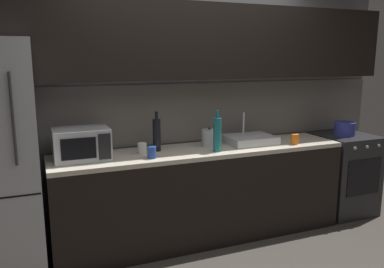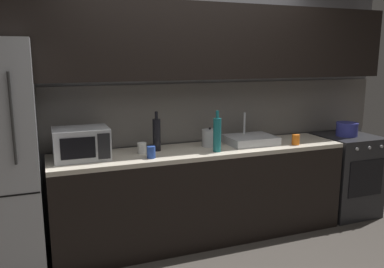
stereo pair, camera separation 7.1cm
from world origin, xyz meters
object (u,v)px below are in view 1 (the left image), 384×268
wine_bottle_teal (217,134)px  cooking_pot (345,129)px  mug_white (142,148)px  mug_blue (152,152)px  wine_bottle_dark (157,134)px  kettle (210,138)px  oven_range (343,174)px  microwave (82,144)px  mug_orange (295,139)px

wine_bottle_teal → cooking_pot: (1.65, 0.15, -0.09)m
mug_white → mug_blue: bearing=-79.5°
mug_white → cooking_pot: (2.31, -0.02, 0.03)m
mug_blue → wine_bottle_dark: bearing=63.6°
kettle → wine_bottle_dark: bearing=178.7°
oven_range → cooking_pot: 0.53m
kettle → wine_bottle_dark: wine_bottle_dark is taller
kettle → mug_blue: 0.69m
cooking_pot → microwave: bearing=179.6°
oven_range → mug_white: 2.39m
mug_orange → cooking_pot: 0.81m
microwave → mug_blue: (0.56, -0.18, -0.08)m
microwave → mug_blue: 0.60m
microwave → kettle: bearing=2.3°
oven_range → mug_orange: mug_orange is taller
mug_orange → mug_white: 1.53m
microwave → mug_orange: 2.05m
kettle → wine_bottle_teal: (-0.02, -0.22, 0.08)m
oven_range → wine_bottle_dark: bearing=177.9°
kettle → mug_white: (-0.69, -0.04, -0.03)m
kettle → cooking_pot: size_ratio=0.82×
wine_bottle_teal → mug_orange: size_ratio=3.71×
cooking_pot → mug_orange: bearing=-167.8°
kettle → mug_blue: size_ratio=1.82×
mug_blue → microwave: bearing=162.0°
wine_bottle_dark → wine_bottle_teal: bearing=-24.5°
wine_bottle_teal → mug_orange: bearing=-1.3°
kettle → mug_blue: bearing=-160.6°
wine_bottle_teal → mug_white: bearing=165.1°
oven_range → cooking_pot: size_ratio=3.86×
wine_bottle_teal → wine_bottle_dark: wine_bottle_teal is taller
wine_bottle_dark → mug_blue: (-0.12, -0.24, -0.10)m
mug_white → cooking_pot: cooking_pot is taller
wine_bottle_dark → mug_white: size_ratio=3.72×
mug_blue → mug_orange: mug_blue is taller
microwave → mug_blue: microwave is taller
kettle → wine_bottle_dark: size_ratio=0.52×
mug_blue → mug_orange: (1.48, -0.01, -0.00)m
oven_range → microwave: microwave is taller
wine_bottle_teal → cooking_pot: size_ratio=1.63×
kettle → mug_orange: size_ratio=1.85×
mug_blue → oven_range: bearing=4.0°
mug_orange → mug_white: size_ratio=1.04×
microwave → kettle: (1.22, 0.05, -0.05)m
oven_range → wine_bottle_dark: wine_bottle_dark is taller
oven_range → microwave: 2.93m
oven_range → kettle: (-1.65, 0.07, 0.53)m
kettle → wine_bottle_dark: 0.54m
wine_bottle_teal → wine_bottle_dark: 0.56m
oven_range → mug_white: (-2.34, 0.03, 0.50)m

